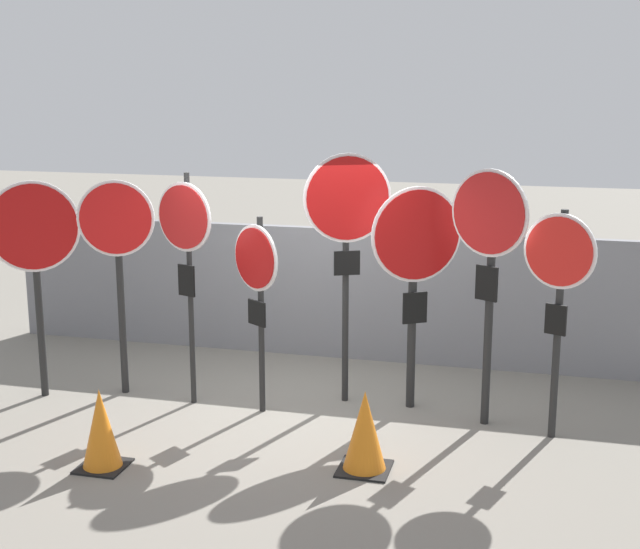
% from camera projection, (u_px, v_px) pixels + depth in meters
% --- Properties ---
extents(ground_plane, '(40.00, 40.00, 0.00)m').
position_uv_depth(ground_plane, '(293.00, 408.00, 9.23)').
color(ground_plane, gray).
extents(fence_back, '(8.32, 0.12, 1.59)m').
position_uv_depth(fence_back, '(334.00, 293.00, 10.75)').
color(fence_back, slate).
rests_on(fence_back, ground).
extents(stop_sign_0, '(0.83, 0.50, 2.32)m').
position_uv_depth(stop_sign_0, '(34.00, 244.00, 9.18)').
color(stop_sign_0, black).
rests_on(stop_sign_0, ground).
extents(stop_sign_1, '(0.77, 0.28, 2.32)m').
position_uv_depth(stop_sign_1, '(117.00, 243.00, 9.27)').
color(stop_sign_1, black).
rests_on(stop_sign_1, ground).
extents(stop_sign_2, '(0.67, 0.28, 2.42)m').
position_uv_depth(stop_sign_2, '(186.00, 239.00, 8.95)').
color(stop_sign_2, black).
rests_on(stop_sign_2, ground).
extents(stop_sign_3, '(0.56, 0.39, 2.02)m').
position_uv_depth(stop_sign_3, '(257.00, 277.00, 8.80)').
color(stop_sign_3, black).
rests_on(stop_sign_3, ground).
extents(stop_sign_4, '(0.83, 0.41, 2.62)m').
position_uv_depth(stop_sign_4, '(347.00, 221.00, 8.96)').
color(stop_sign_4, black).
rests_on(stop_sign_4, ground).
extents(stop_sign_5, '(0.83, 0.52, 2.31)m').
position_uv_depth(stop_sign_5, '(416.00, 256.00, 8.86)').
color(stop_sign_5, black).
rests_on(stop_sign_5, ground).
extents(stop_sign_6, '(0.74, 0.43, 2.52)m').
position_uv_depth(stop_sign_6, '(489.00, 247.00, 8.39)').
color(stop_sign_6, black).
rests_on(stop_sign_6, ground).
extents(stop_sign_7, '(0.65, 0.31, 2.19)m').
position_uv_depth(stop_sign_7, '(559.00, 279.00, 8.12)').
color(stop_sign_7, black).
rests_on(stop_sign_7, ground).
extents(traffic_cone_0, '(0.45, 0.45, 0.73)m').
position_uv_depth(traffic_cone_0, '(365.00, 431.00, 7.70)').
color(traffic_cone_0, black).
rests_on(traffic_cone_0, ground).
extents(traffic_cone_1, '(0.41, 0.41, 0.72)m').
position_uv_depth(traffic_cone_1, '(101.00, 429.00, 7.75)').
color(traffic_cone_1, black).
rests_on(traffic_cone_1, ground).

